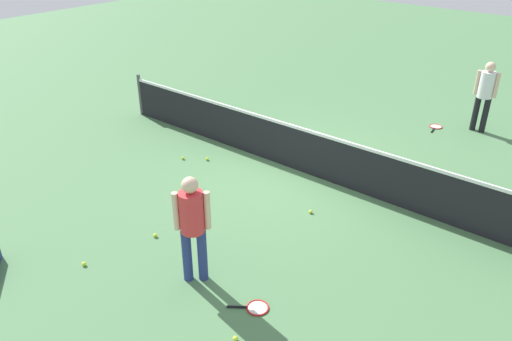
{
  "coord_description": "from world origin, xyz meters",
  "views": [
    {
      "loc": [
        5.17,
        -7.73,
        4.89
      ],
      "look_at": [
        0.4,
        -1.88,
        0.9
      ],
      "focal_mm": 35.4,
      "sensor_mm": 36.0,
      "label": 1
    }
  ],
  "objects_px": {
    "tennis_ball_baseline": "(155,235)",
    "tennis_ball_stray_left": "(311,212)",
    "tennis_racket_far_player": "(436,127)",
    "tennis_ball_midcourt": "(84,264)",
    "player_far_side": "(485,91)",
    "tennis_racket_near_player": "(256,308)",
    "tennis_ball_by_net": "(183,158)",
    "player_near_side": "(192,221)",
    "tennis_ball_near_player": "(235,339)",
    "tennis_ball_stray_right": "(207,159)"
  },
  "relations": [
    {
      "from": "player_far_side",
      "to": "tennis_ball_near_player",
      "type": "distance_m",
      "value": 8.82
    },
    {
      "from": "tennis_racket_far_player",
      "to": "player_far_side",
      "type": "bearing_deg",
      "value": 27.22
    },
    {
      "from": "tennis_ball_near_player",
      "to": "tennis_ball_stray_left",
      "type": "relative_size",
      "value": 1.0
    },
    {
      "from": "player_far_side",
      "to": "tennis_racket_far_player",
      "type": "distance_m",
      "value": 1.39
    },
    {
      "from": "player_far_side",
      "to": "tennis_ball_by_net",
      "type": "relative_size",
      "value": 25.76
    },
    {
      "from": "player_near_side",
      "to": "tennis_ball_midcourt",
      "type": "bearing_deg",
      "value": -150.35
    },
    {
      "from": "tennis_racket_far_player",
      "to": "tennis_ball_stray_left",
      "type": "relative_size",
      "value": 9.09
    },
    {
      "from": "player_far_side",
      "to": "tennis_ball_stray_left",
      "type": "relative_size",
      "value": 25.76
    },
    {
      "from": "tennis_ball_stray_left",
      "to": "tennis_racket_far_player",
      "type": "bearing_deg",
      "value": 87.74
    },
    {
      "from": "tennis_racket_far_player",
      "to": "tennis_ball_midcourt",
      "type": "bearing_deg",
      "value": -103.39
    },
    {
      "from": "player_far_side",
      "to": "tennis_ball_midcourt",
      "type": "xyz_separation_m",
      "value": [
        -2.92,
        -9.1,
        -0.98
      ]
    },
    {
      "from": "tennis_racket_far_player",
      "to": "tennis_ball_midcourt",
      "type": "height_order",
      "value": "tennis_ball_midcourt"
    },
    {
      "from": "tennis_racket_far_player",
      "to": "tennis_ball_baseline",
      "type": "bearing_deg",
      "value": -103.52
    },
    {
      "from": "tennis_racket_near_player",
      "to": "tennis_ball_baseline",
      "type": "bearing_deg",
      "value": 174.21
    },
    {
      "from": "player_far_side",
      "to": "tennis_racket_far_player",
      "type": "bearing_deg",
      "value": -152.78
    },
    {
      "from": "tennis_ball_baseline",
      "to": "tennis_ball_stray_right",
      "type": "xyz_separation_m",
      "value": [
        -1.31,
        2.59,
        0.0
      ]
    },
    {
      "from": "tennis_ball_baseline",
      "to": "tennis_ball_stray_left",
      "type": "bearing_deg",
      "value": 54.65
    },
    {
      "from": "tennis_racket_near_player",
      "to": "tennis_ball_near_player",
      "type": "xyz_separation_m",
      "value": [
        0.16,
        -0.61,
        0.02
      ]
    },
    {
      "from": "tennis_racket_near_player",
      "to": "tennis_racket_far_player",
      "type": "distance_m",
      "value": 7.73
    },
    {
      "from": "player_near_side",
      "to": "tennis_ball_stray_left",
      "type": "bearing_deg",
      "value": 82.91
    },
    {
      "from": "tennis_racket_far_player",
      "to": "tennis_ball_by_net",
      "type": "distance_m",
      "value": 6.29
    },
    {
      "from": "tennis_racket_far_player",
      "to": "tennis_ball_by_net",
      "type": "relative_size",
      "value": 9.09
    },
    {
      "from": "tennis_ball_by_net",
      "to": "tennis_racket_far_player",
      "type": "bearing_deg",
      "value": 55.62
    },
    {
      "from": "player_near_side",
      "to": "tennis_ball_midcourt",
      "type": "height_order",
      "value": "player_near_side"
    },
    {
      "from": "tennis_ball_by_net",
      "to": "tennis_ball_baseline",
      "type": "xyz_separation_m",
      "value": [
        1.75,
        -2.29,
        0.0
      ]
    },
    {
      "from": "tennis_ball_by_net",
      "to": "tennis_ball_stray_left",
      "type": "distance_m",
      "value": 3.34
    },
    {
      "from": "tennis_ball_by_net",
      "to": "player_near_side",
      "type": "bearing_deg",
      "value": -40.66
    },
    {
      "from": "tennis_racket_near_player",
      "to": "tennis_ball_by_net",
      "type": "relative_size",
      "value": 8.63
    },
    {
      "from": "tennis_racket_near_player",
      "to": "player_far_side",
      "type": "bearing_deg",
      "value": 87.85
    },
    {
      "from": "player_far_side",
      "to": "tennis_ball_midcourt",
      "type": "distance_m",
      "value": 9.61
    },
    {
      "from": "player_near_side",
      "to": "tennis_ball_near_player",
      "type": "distance_m",
      "value": 1.66
    },
    {
      "from": "tennis_ball_midcourt",
      "to": "tennis_ball_stray_left",
      "type": "relative_size",
      "value": 1.0
    },
    {
      "from": "tennis_racket_far_player",
      "to": "tennis_ball_baseline",
      "type": "height_order",
      "value": "tennis_ball_baseline"
    },
    {
      "from": "tennis_racket_near_player",
      "to": "tennis_ball_by_net",
      "type": "bearing_deg",
      "value": 148.35
    },
    {
      "from": "player_far_side",
      "to": "tennis_ball_near_player",
      "type": "bearing_deg",
      "value": -90.93
    },
    {
      "from": "player_far_side",
      "to": "tennis_ball_by_net",
      "type": "distance_m",
      "value": 7.21
    },
    {
      "from": "player_far_side",
      "to": "tennis_ball_baseline",
      "type": "bearing_deg",
      "value": -108.53
    },
    {
      "from": "tennis_ball_baseline",
      "to": "tennis_ball_stray_left",
      "type": "height_order",
      "value": "same"
    },
    {
      "from": "tennis_ball_midcourt",
      "to": "player_near_side",
      "type": "bearing_deg",
      "value": 29.65
    },
    {
      "from": "player_far_side",
      "to": "tennis_ball_near_player",
      "type": "relative_size",
      "value": 25.76
    },
    {
      "from": "player_near_side",
      "to": "tennis_ball_stray_right",
      "type": "height_order",
      "value": "player_near_side"
    },
    {
      "from": "player_near_side",
      "to": "player_far_side",
      "type": "height_order",
      "value": "same"
    },
    {
      "from": "tennis_racket_far_player",
      "to": "tennis_ball_stray_right",
      "type": "height_order",
      "value": "tennis_ball_stray_right"
    },
    {
      "from": "tennis_racket_near_player",
      "to": "tennis_ball_stray_left",
      "type": "relative_size",
      "value": 8.63
    },
    {
      "from": "player_near_side",
      "to": "player_far_side",
      "type": "distance_m",
      "value": 8.34
    },
    {
      "from": "tennis_racket_near_player",
      "to": "tennis_ball_baseline",
      "type": "relative_size",
      "value": 8.63
    },
    {
      "from": "tennis_racket_near_player",
      "to": "tennis_ball_stray_right",
      "type": "relative_size",
      "value": 8.63
    },
    {
      "from": "player_far_side",
      "to": "tennis_racket_far_player",
      "type": "height_order",
      "value": "player_far_side"
    },
    {
      "from": "tennis_racket_near_player",
      "to": "tennis_ball_baseline",
      "type": "distance_m",
      "value": 2.36
    },
    {
      "from": "tennis_ball_near_player",
      "to": "tennis_ball_baseline",
      "type": "xyz_separation_m",
      "value": [
        -2.51,
        0.85,
        0.0
      ]
    }
  ]
}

